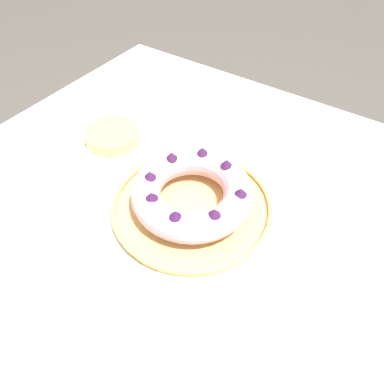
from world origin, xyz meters
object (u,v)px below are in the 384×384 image
at_px(serving_dish, 192,206).
at_px(side_bowl, 113,136).
at_px(cake_knife, 130,288).
at_px(serving_knife, 121,315).
at_px(fork, 117,295).
at_px(bundt_cake, 192,192).

bearing_deg(serving_dish, side_bowl, 74.48).
bearing_deg(cake_knife, serving_dish, -2.35).
bearing_deg(serving_knife, serving_dish, 12.09).
height_order(fork, side_bowl, side_bowl).
distance_m(fork, cake_knife, 0.03).
height_order(fork, serving_knife, serving_knife).
bearing_deg(serving_dish, serving_knife, -172.55).
relative_size(serving_dish, cake_knife, 1.96).
height_order(serving_dish, bundt_cake, bundt_cake).
bearing_deg(bundt_cake, cake_knife, -176.73).
relative_size(serving_knife, side_bowl, 1.61).
height_order(serving_knife, side_bowl, side_bowl).
distance_m(serving_knife, cake_knife, 0.06).
height_order(serving_dish, serving_knife, serving_dish).
distance_m(serving_dish, fork, 0.25).
bearing_deg(bundt_cake, serving_knife, -172.55).
bearing_deg(cake_knife, fork, 153.28).
bearing_deg(serving_knife, bundt_cake, 12.08).
height_order(bundt_cake, side_bowl, bundt_cake).
xyz_separation_m(serving_knife, side_bowl, (0.36, 0.35, 0.01)).
relative_size(serving_knife, cake_knife, 1.28).
xyz_separation_m(bundt_cake, cake_knife, (-0.23, -0.01, -0.06)).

